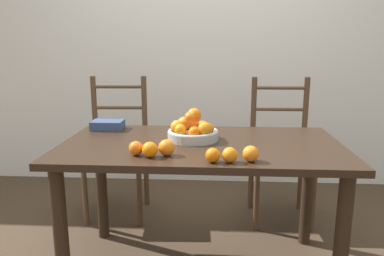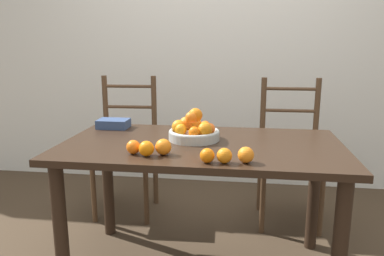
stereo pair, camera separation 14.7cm
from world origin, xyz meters
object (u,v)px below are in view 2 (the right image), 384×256
object	(u,v)px
orange_loose_3	(163,147)
fruit_bowl	(194,130)
chair_left	(127,150)
orange_loose_1	(246,155)
chair_right	(290,157)
orange_loose_4	(224,156)
book_stack	(113,124)
orange_loose_5	(146,149)
orange_loose_2	(133,147)
orange_loose_0	(207,156)

from	to	relation	value
orange_loose_3	fruit_bowl	bearing A→B (deg)	71.14
fruit_bowl	chair_left	bearing A→B (deg)	132.94
orange_loose_1	chair_right	bearing A→B (deg)	72.68
orange_loose_4	book_stack	bearing A→B (deg)	139.78
orange_loose_3	chair_left	xyz separation A→B (m)	(-0.49, 0.94, -0.31)
orange_loose_4	chair_right	size ratio (longest dim) A/B	0.07
orange_loose_4	book_stack	size ratio (longest dim) A/B	0.36
orange_loose_5	book_stack	xyz separation A→B (m)	(-0.36, 0.55, -0.01)
orange_loose_2	orange_loose_4	size ratio (longest dim) A/B	0.99
orange_loose_0	orange_loose_1	distance (m)	0.17
orange_loose_0	orange_loose_2	size ratio (longest dim) A/B	0.97
orange_loose_5	book_stack	world-z (taller)	orange_loose_5
orange_loose_3	orange_loose_5	world-z (taller)	orange_loose_3
orange_loose_1	orange_loose_2	world-z (taller)	orange_loose_1
orange_loose_3	book_stack	size ratio (longest dim) A/B	0.41
orange_loose_0	orange_loose_4	distance (m)	0.08
orange_loose_0	orange_loose_1	xyz separation A→B (m)	(0.17, 0.02, 0.00)
chair_left	chair_right	distance (m)	1.19
orange_loose_1	orange_loose_5	size ratio (longest dim) A/B	1.00
chair_right	book_stack	distance (m)	1.24
orange_loose_0	orange_loose_2	world-z (taller)	orange_loose_2
fruit_bowl	chair_right	xyz separation A→B (m)	(0.60, 0.64, -0.32)
orange_loose_0	orange_loose_3	size ratio (longest dim) A/B	0.85
orange_loose_4	chair_right	xyz separation A→B (m)	(0.41, 1.03, -0.30)
orange_loose_0	chair_right	xyz separation A→B (m)	(0.48, 1.04, -0.30)
orange_loose_5	orange_loose_2	bearing A→B (deg)	159.03
chair_left	book_stack	xyz separation A→B (m)	(0.06, -0.42, 0.29)
orange_loose_3	orange_loose_5	bearing A→B (deg)	-156.30
orange_loose_4	orange_loose_5	distance (m)	0.37
orange_loose_5	book_stack	distance (m)	0.66
orange_loose_0	orange_loose_5	size ratio (longest dim) A/B	0.90
chair_right	orange_loose_4	bearing A→B (deg)	-112.26
orange_loose_1	chair_right	xyz separation A→B (m)	(0.32, 1.01, -0.30)
orange_loose_2	chair_right	distance (m)	1.31
orange_loose_5	orange_loose_3	bearing A→B (deg)	23.70
orange_loose_4	chair_left	size ratio (longest dim) A/B	0.07
orange_loose_2	orange_loose_4	bearing A→B (deg)	-10.76
chair_left	book_stack	size ratio (longest dim) A/B	5.42
orange_loose_4	chair_left	bearing A→B (deg)	127.20
orange_loose_5	orange_loose_1	bearing A→B (deg)	-4.66
orange_loose_3	chair_right	world-z (taller)	chair_right
orange_loose_4	chair_left	distance (m)	1.33
orange_loose_0	orange_loose_4	world-z (taller)	orange_loose_4
fruit_bowl	book_stack	bearing A→B (deg)	157.76
orange_loose_4	orange_loose_3	bearing A→B (deg)	163.22
orange_loose_2	orange_loose_3	xyz separation A→B (m)	(0.14, 0.01, 0.00)
fruit_bowl	chair_left	distance (m)	0.93
fruit_bowl	orange_loose_1	xyz separation A→B (m)	(0.28, -0.37, -0.02)
orange_loose_0	orange_loose_5	world-z (taller)	orange_loose_5
orange_loose_5	orange_loose_4	bearing A→B (deg)	-8.68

